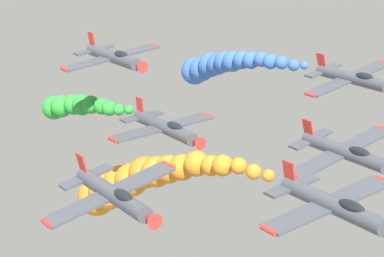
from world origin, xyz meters
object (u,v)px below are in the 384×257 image
(airplane_left_inner, at_px, (346,152))
(airplane_high_slot, at_px, (114,57))
(airplane_right_inner, at_px, (114,195))
(airplane_left_outer, at_px, (165,127))
(airplane_right_outer, at_px, (353,78))
(airplane_lead, at_px, (334,205))

(airplane_left_inner, bearing_deg, airplane_high_slot, -65.94)
(airplane_right_inner, distance_m, airplane_left_outer, 16.17)
(airplane_left_inner, distance_m, airplane_right_outer, 14.61)
(airplane_left_outer, bearing_deg, airplane_high_slot, -87.57)
(airplane_high_slot, bearing_deg, airplane_left_inner, 114.06)
(airplane_lead, xyz_separation_m, airplane_right_inner, (10.22, -9.79, -0.38))
(airplane_lead, relative_size, airplane_left_inner, 1.00)
(airplane_lead, xyz_separation_m, airplane_left_inner, (-9.55, -9.59, -0.60))
(airplane_lead, height_order, airplane_high_slot, airplane_high_slot)
(airplane_left_inner, relative_size, airplane_high_slot, 1.00)
(airplane_left_inner, height_order, airplane_left_outer, airplane_left_outer)
(airplane_lead, distance_m, airplane_left_inner, 13.55)
(airplane_left_outer, distance_m, airplane_high_slot, 9.83)
(airplane_lead, bearing_deg, airplane_right_inner, -43.77)
(airplane_right_inner, relative_size, airplane_left_outer, 1.00)
(airplane_left_inner, distance_m, airplane_left_outer, 15.17)
(airplane_left_outer, bearing_deg, airplane_right_outer, 174.27)
(airplane_lead, height_order, airplane_left_inner, airplane_lead)
(airplane_left_outer, bearing_deg, airplane_right_inner, 48.09)
(airplane_right_inner, bearing_deg, airplane_high_slot, -116.77)
(airplane_right_inner, xyz_separation_m, airplane_left_outer, (-10.80, -12.04, 0.18))
(airplane_high_slot, bearing_deg, airplane_right_inner, 63.23)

